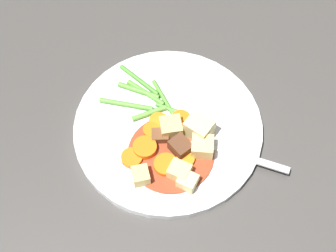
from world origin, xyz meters
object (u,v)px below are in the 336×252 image
(carrot_slice_6, at_px, (181,120))
(fork, at_px, (225,151))
(carrot_slice_2, at_px, (132,158))
(meat_chunk_1, at_px, (160,136))
(carrot_slice_3, at_px, (184,160))
(potato_chunk_3, at_px, (170,128))
(carrot_slice_0, at_px, (159,122))
(carrot_slice_1, at_px, (151,129))
(carrot_slice_4, at_px, (145,148))
(potato_chunk_0, at_px, (199,128))
(dinner_plate, at_px, (168,128))
(potato_chunk_5, at_px, (179,172))
(potato_chunk_1, at_px, (188,181))
(potato_chunk_4, at_px, (202,147))
(meat_chunk_0, at_px, (180,148))
(carrot_slice_5, at_px, (166,165))
(potato_chunk_2, at_px, (141,176))

(carrot_slice_6, bearing_deg, fork, 28.46)
(carrot_slice_2, relative_size, meat_chunk_1, 1.25)
(carrot_slice_3, relative_size, potato_chunk_3, 0.85)
(carrot_slice_0, height_order, carrot_slice_1, carrot_slice_1)
(carrot_slice_0, bearing_deg, carrot_slice_4, -46.59)
(carrot_slice_6, xyz_separation_m, potato_chunk_0, (0.03, 0.01, 0.01))
(dinner_plate, relative_size, carrot_slice_0, 9.61)
(potato_chunk_5, bearing_deg, potato_chunk_3, 167.78)
(potato_chunk_1, xyz_separation_m, fork, (-0.02, 0.07, -0.01))
(carrot_slice_2, bearing_deg, dinner_plate, 113.47)
(potato_chunk_5, bearing_deg, carrot_slice_1, -173.19)
(carrot_slice_0, height_order, potato_chunk_4, potato_chunk_4)
(carrot_slice_4, distance_m, potato_chunk_4, 0.08)
(potato_chunk_3, bearing_deg, carrot_slice_1, -117.86)
(carrot_slice_2, relative_size, potato_chunk_0, 0.84)
(dinner_plate, xyz_separation_m, carrot_slice_3, (0.06, -0.00, 0.01))
(carrot_slice_3, relative_size, potato_chunk_4, 0.85)
(potato_chunk_1, distance_m, potato_chunk_5, 0.02)
(carrot_slice_6, xyz_separation_m, meat_chunk_0, (0.04, -0.02, 0.01))
(carrot_slice_5, distance_m, potato_chunk_0, 0.07)
(meat_chunk_1, bearing_deg, carrot_slice_3, 18.94)
(potato_chunk_0, xyz_separation_m, potato_chunk_3, (-0.02, -0.04, -0.00))
(carrot_slice_0, bearing_deg, carrot_slice_5, -14.85)
(carrot_slice_3, relative_size, carrot_slice_6, 0.86)
(dinner_plate, height_order, potato_chunk_4, potato_chunk_4)
(potato_chunk_4, bearing_deg, carrot_slice_3, -81.07)
(carrot_slice_6, bearing_deg, potato_chunk_2, -55.20)
(carrot_slice_0, relative_size, fork, 0.21)
(carrot_slice_3, bearing_deg, meat_chunk_0, 176.62)
(potato_chunk_2, distance_m, potato_chunk_5, 0.05)
(potato_chunk_0, height_order, potato_chunk_5, potato_chunk_0)
(carrot_slice_3, distance_m, carrot_slice_4, 0.06)
(dinner_plate, height_order, meat_chunk_1, meat_chunk_1)
(meat_chunk_1, bearing_deg, meat_chunk_0, 29.96)
(carrot_slice_6, xyz_separation_m, fork, (0.07, 0.04, -0.00))
(potato_chunk_3, bearing_deg, potato_chunk_5, -12.22)
(carrot_slice_0, relative_size, carrot_slice_5, 0.86)
(dinner_plate, relative_size, carrot_slice_6, 9.32)
(carrot_slice_1, xyz_separation_m, meat_chunk_0, (0.05, 0.02, 0.01))
(carrot_slice_5, height_order, meat_chunk_0, meat_chunk_0)
(dinner_plate, bearing_deg, carrot_slice_4, -62.66)
(meat_chunk_1, bearing_deg, dinner_plate, 127.95)
(potato_chunk_1, distance_m, potato_chunk_2, 0.06)
(carrot_slice_6, distance_m, potato_chunk_4, 0.06)
(carrot_slice_1, distance_m, fork, 0.11)
(carrot_slice_3, height_order, meat_chunk_0, meat_chunk_0)
(potato_chunk_1, bearing_deg, dinner_plate, 172.81)
(carrot_slice_6, distance_m, meat_chunk_1, 0.04)
(dinner_plate, xyz_separation_m, carrot_slice_6, (0.00, 0.02, 0.01))
(carrot_slice_4, distance_m, potato_chunk_3, 0.05)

